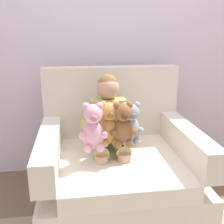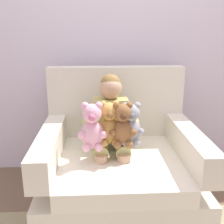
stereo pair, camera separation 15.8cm
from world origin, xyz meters
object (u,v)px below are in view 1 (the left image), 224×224
plush_honey (110,124)px  plush_brown (123,125)px  seated_child (109,124)px  armchair (118,165)px  plush_grey (131,124)px  plush_pink (93,128)px

plush_honey → plush_brown: size_ratio=1.01×
seated_child → plush_brown: (0.07, -0.16, 0.05)m
armchair → plush_brown: armchair is taller
armchair → plush_brown: (0.01, -0.13, 0.37)m
plush_grey → plush_honey: bearing=175.8°
plush_pink → plush_brown: bearing=1.1°
seated_child → plush_grey: 0.20m
plush_pink → plush_grey: plush_pink is taller
armchair → plush_grey: size_ratio=3.70×
armchair → plush_pink: 0.46m
plush_pink → armchair: bearing=31.2°
seated_child → plush_honey: size_ratio=2.57×
armchair → seated_child: (-0.06, 0.04, 0.33)m
seated_child → plush_pink: (-0.14, -0.20, 0.05)m
plush_pink → plush_grey: size_ratio=1.08×
armchair → seated_child: bearing=148.2°
plush_honey → armchair: bearing=74.5°
armchair → plush_grey: 0.39m
armchair → plush_pink: armchair is taller
plush_grey → seated_child: bearing=132.6°
plush_pink → plush_brown: plush_pink is taller
seated_child → plush_grey: size_ratio=2.67×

